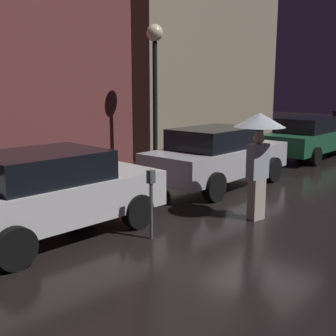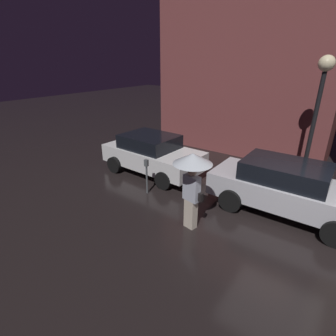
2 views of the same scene
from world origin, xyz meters
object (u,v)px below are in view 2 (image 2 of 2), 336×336
(parked_car_silver, at_px, (287,187))
(pedestrian_with_umbrella, at_px, (192,172))
(parked_car_white, at_px, (152,153))
(street_lamp_near, at_px, (320,93))
(parking_meter, at_px, (147,173))

(parked_car_silver, relative_size, pedestrian_with_umbrella, 2.08)
(parked_car_white, relative_size, street_lamp_near, 0.92)
(parked_car_white, height_order, street_lamp_near, street_lamp_near)
(parked_car_white, xyz_separation_m, pedestrian_with_umbrella, (3.19, -2.28, 0.83))
(parked_car_white, relative_size, pedestrian_with_umbrella, 1.90)
(pedestrian_with_umbrella, xyz_separation_m, parking_meter, (-2.18, 0.77, -0.86))
(street_lamp_near, bearing_deg, parked_car_silver, -90.74)
(parked_car_white, distance_m, parked_car_silver, 5.01)
(parking_meter, bearing_deg, pedestrian_with_umbrella, -19.35)
(parked_car_white, relative_size, parked_car_silver, 0.91)
(parking_meter, height_order, street_lamp_near, street_lamp_near)
(pedestrian_with_umbrella, xyz_separation_m, street_lamp_near, (1.85, 4.54, 1.59))
(parked_car_silver, distance_m, pedestrian_with_umbrella, 3.01)
(parked_car_silver, bearing_deg, parked_car_white, 179.41)
(parked_car_white, distance_m, parking_meter, 1.82)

